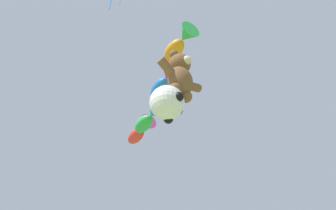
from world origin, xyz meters
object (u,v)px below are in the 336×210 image
(fish_kite_cobalt, at_px, (165,81))
(fish_kite_emerald, at_px, (149,118))
(teddy_bear_kite, at_px, (180,76))
(fish_kite_crimson, at_px, (140,130))
(soccer_ball_kite, at_px, (167,103))
(fish_kite_tangerine, at_px, (180,42))

(fish_kite_cobalt, xyz_separation_m, fish_kite_emerald, (0.70, 1.76, -0.71))
(teddy_bear_kite, distance_m, fish_kite_crimson, 7.66)
(soccer_ball_kite, bearing_deg, fish_kite_cobalt, 46.66)
(fish_kite_tangerine, bearing_deg, fish_kite_emerald, 63.44)
(soccer_ball_kite, height_order, fish_kite_tangerine, fish_kite_tangerine)
(fish_kite_tangerine, bearing_deg, fish_kite_crimson, 62.41)
(soccer_ball_kite, distance_m, fish_kite_tangerine, 4.33)
(fish_kite_tangerine, relative_size, fish_kite_crimson, 0.86)
(teddy_bear_kite, height_order, fish_kite_cobalt, fish_kite_cobalt)
(fish_kite_emerald, distance_m, fish_kite_crimson, 2.13)
(fish_kite_cobalt, bearing_deg, fish_kite_tangerine, -120.45)
(teddy_bear_kite, bearing_deg, fish_kite_emerald, 59.70)
(fish_kite_tangerine, xyz_separation_m, fish_kite_cobalt, (1.24, 2.10, 0.16))
(soccer_ball_kite, xyz_separation_m, fish_kite_tangerine, (1.08, 0.35, 4.18))
(fish_kite_emerald, bearing_deg, fish_kite_cobalt, -111.56)
(teddy_bear_kite, xyz_separation_m, fish_kite_crimson, (3.55, 6.11, 2.95))
(soccer_ball_kite, distance_m, fish_kite_cobalt, 5.50)
(teddy_bear_kite, relative_size, fish_kite_tangerine, 1.05)
(fish_kite_tangerine, height_order, fish_kite_crimson, fish_kite_crimson)
(fish_kite_crimson, bearing_deg, soccer_ball_kite, -123.96)
(fish_kite_tangerine, distance_m, fish_kite_crimson, 6.31)
(teddy_bear_kite, height_order, soccer_ball_kite, teddy_bear_kite)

